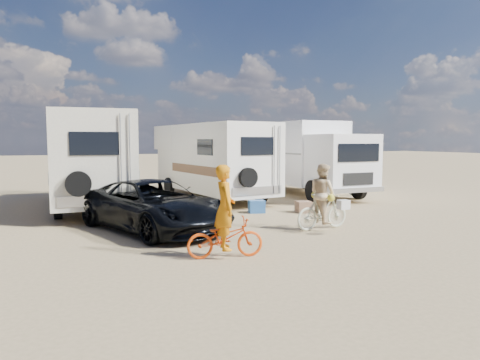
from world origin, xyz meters
name	(u,v)px	position (x,y,z in m)	size (l,w,h in m)	color
ground	(317,230)	(0.00, 0.00, 0.00)	(140.00, 140.00, 0.00)	tan
rv_main	(212,162)	(-0.44, 7.38, 1.56)	(2.41, 7.15, 3.12)	silver
rv_left	(93,161)	(-5.26, 6.78, 1.69)	(2.47, 7.43, 3.38)	beige
box_truck	(310,159)	(4.05, 6.87, 1.64)	(2.49, 6.93, 3.29)	white
dark_suv	(154,205)	(-4.12, 1.69, 0.69)	(2.29, 4.96, 1.38)	black
bike_man	(225,238)	(-3.37, -1.69, 0.42)	(0.56, 1.61, 0.85)	#DC430A
bike_woman	(322,211)	(0.18, 0.01, 0.51)	(0.48, 1.69, 1.01)	beige
rider_man	(225,216)	(-3.37, -1.69, 0.89)	(0.65, 0.43, 1.78)	#C46F0B
rider_woman	(323,200)	(0.18, 0.01, 0.82)	(0.80, 0.62, 1.64)	#D8BB8D
bike_parked	(342,186)	(5.13, 5.90, 0.43)	(0.57, 1.64, 0.86)	#2A2D2A
cooler	(257,207)	(-0.29, 3.28, 0.21)	(0.53, 0.39, 0.43)	#29599B
crate	(303,207)	(1.22, 2.72, 0.19)	(0.48, 0.48, 0.38)	#866148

